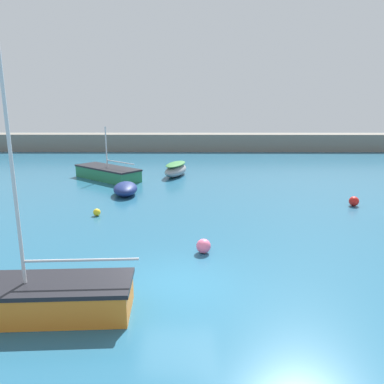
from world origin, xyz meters
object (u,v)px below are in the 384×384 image
object	(u,v)px
rowboat_with_red_cover	(176,169)
sailboat_twin_hulled	(108,173)
sailboat_tall_mast	(27,298)
mooring_buoy_red	(354,201)
rowboat_white_midwater	(125,189)
mooring_buoy_yellow	(97,212)
mooring_buoy_pink	(204,246)

from	to	relation	value
rowboat_with_red_cover	sailboat_twin_hulled	xyz separation A→B (m)	(-5.05, -1.29, -0.06)
rowboat_with_red_cover	sailboat_twin_hulled	distance (m)	5.22
sailboat_tall_mast	mooring_buoy_red	world-z (taller)	sailboat_tall_mast
rowboat_white_midwater	mooring_buoy_yellow	bearing A→B (deg)	-15.70
sailboat_tall_mast	rowboat_with_red_cover	bearing A→B (deg)	-102.08
mooring_buoy_yellow	mooring_buoy_red	bearing A→B (deg)	7.95
mooring_buoy_yellow	mooring_buoy_pink	bearing A→B (deg)	-41.94
rowboat_white_midwater	sailboat_twin_hulled	xyz separation A→B (m)	(-2.21, 4.85, 0.08)
rowboat_white_midwater	mooring_buoy_pink	size ratio (longest dim) A/B	4.92
rowboat_with_red_cover	sailboat_twin_hulled	bearing A→B (deg)	119.84
sailboat_twin_hulled	mooring_buoy_pink	bearing A→B (deg)	155.98
rowboat_white_midwater	rowboat_with_red_cover	distance (m)	6.77
mooring_buoy_red	mooring_buoy_pink	bearing A→B (deg)	-141.77
sailboat_tall_mast	mooring_buoy_pink	world-z (taller)	sailboat_tall_mast
rowboat_with_red_cover	mooring_buoy_pink	world-z (taller)	rowboat_with_red_cover
sailboat_tall_mast	mooring_buoy_yellow	world-z (taller)	sailboat_tall_mast
sailboat_tall_mast	rowboat_white_midwater	bearing A→B (deg)	-94.19
rowboat_with_red_cover	sailboat_tall_mast	world-z (taller)	sailboat_tall_mast
sailboat_tall_mast	mooring_buoy_pink	size ratio (longest dim) A/B	13.66
sailboat_twin_hulled	mooring_buoy_yellow	bearing A→B (deg)	139.30
rowboat_with_red_cover	mooring_buoy_yellow	world-z (taller)	rowboat_with_red_cover
rowboat_white_midwater	mooring_buoy_yellow	xyz separation A→B (m)	(-0.68, -4.40, -0.21)
mooring_buoy_pink	mooring_buoy_red	xyz separation A→B (m)	(8.56, 6.75, -0.01)
rowboat_white_midwater	sailboat_twin_hulled	bearing A→B (deg)	-162.37
mooring_buoy_red	sailboat_twin_hulled	bearing A→B (deg)	154.66
rowboat_white_midwater	mooring_buoy_yellow	world-z (taller)	rowboat_white_midwater
sailboat_twin_hulled	sailboat_tall_mast	bearing A→B (deg)	136.05
sailboat_twin_hulled	rowboat_with_red_cover	bearing A→B (deg)	-125.76
rowboat_with_red_cover	mooring_buoy_red	xyz separation A→B (m)	(10.39, -8.60, -0.26)
mooring_buoy_pink	mooring_buoy_red	bearing A→B (deg)	38.23
sailboat_twin_hulled	mooring_buoy_pink	xyz separation A→B (m)	(6.88, -14.06, -0.19)
mooring_buoy_red	sailboat_tall_mast	bearing A→B (deg)	-140.56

